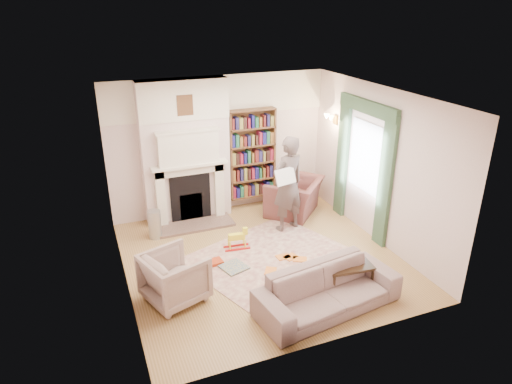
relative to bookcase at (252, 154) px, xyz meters
name	(u,v)px	position (x,y,z in m)	size (l,w,h in m)	color
floor	(261,258)	(-0.65, -2.12, -1.18)	(4.50, 4.50, 0.00)	olive
ceiling	(262,96)	(-0.65, -2.12, 1.62)	(4.50, 4.50, 0.00)	white
wall_back	(220,145)	(-0.65, 0.13, 0.22)	(4.50, 4.50, 0.00)	silver
wall_front	(334,249)	(-0.65, -4.37, 0.22)	(4.50, 4.50, 0.00)	silver
wall_left	(118,205)	(-2.90, -2.12, 0.22)	(4.50, 4.50, 0.00)	silver
wall_right	(379,166)	(1.60, -2.12, 0.22)	(4.50, 4.50, 0.00)	silver
fireplace	(186,153)	(-1.40, -0.07, 0.21)	(1.70, 0.58, 2.80)	silver
bookcase	(252,154)	(0.00, 0.00, 0.00)	(1.00, 0.24, 1.85)	brown
window	(365,157)	(1.58, -1.72, 0.27)	(0.02, 0.90, 1.30)	silver
curtain_left	(385,183)	(1.55, -2.42, 0.02)	(0.07, 0.32, 2.40)	#314D33
curtain_right	(342,159)	(1.55, -1.02, 0.02)	(0.07, 0.32, 2.40)	#314D33
pelmet	(368,107)	(1.54, -1.72, 1.20)	(0.09, 1.70, 0.24)	#314D33
wall_sconce	(327,120)	(1.38, -0.62, 0.72)	(0.20, 0.24, 0.24)	gold
rug	(268,256)	(-0.51, -2.11, -1.17)	(2.57, 1.97, 0.01)	beige
armchair_reading	(294,197)	(0.68, -0.67, -0.81)	(1.13, 0.98, 0.73)	#522C2B
armchair_left	(175,277)	(-2.27, -2.72, -0.80)	(0.81, 0.83, 0.76)	#BEB49C
sofa	(328,290)	(-0.29, -3.74, -0.87)	(2.12, 0.83, 0.62)	gray
man_reading	(288,184)	(0.23, -1.27, -0.24)	(0.68, 0.45, 1.87)	#514341
newspaper	(285,176)	(0.08, -1.47, 0.01)	(0.43, 0.02, 0.30)	white
coffee_table	(347,277)	(0.22, -3.44, -0.95)	(0.70, 0.45, 0.45)	#362413
paraffin_heater	(155,224)	(-2.21, -0.69, -0.90)	(0.24, 0.24, 0.55)	#A6A8AE
rocking_horse	(237,239)	(-0.93, -1.65, -0.97)	(0.46, 0.18, 0.40)	yellow
board_game	(234,267)	(-1.20, -2.25, -1.15)	(0.39, 0.39, 0.03)	gold
game_box_lid	(213,262)	(-1.48, -2.00, -1.14)	(0.32, 0.21, 0.05)	#A83113
comic_annuals	(286,261)	(-0.30, -2.38, -1.16)	(0.90, 0.58, 0.02)	red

